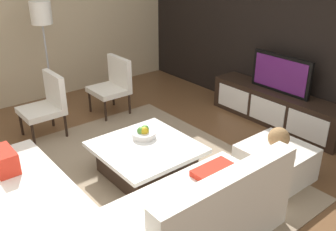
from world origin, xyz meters
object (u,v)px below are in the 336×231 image
object	(u,v)px
accent_chair_far	(114,82)
sectional_couch	(97,217)
floor_lamp	(42,21)
fruit_bowl	(144,133)
accent_chair_near	(47,102)
decorative_ball	(279,138)
ottoman	(275,163)
media_console	(276,108)
television	(281,74)
coffee_table	(146,159)

from	to	relation	value
accent_chair_far	sectional_couch	bearing A→B (deg)	-24.32
floor_lamp	fruit_bowl	xyz separation A→B (m)	(2.21, 0.19, -1.00)
accent_chair_near	decorative_ball	distance (m)	3.06
ottoman	decorative_ball	size ratio (longest dim) A/B	2.96
decorative_ball	media_console	bearing A→B (deg)	125.91
media_console	television	distance (m)	0.52
fruit_bowl	decorative_ball	distance (m)	1.52
ottoman	fruit_bowl	distance (m)	1.54
accent_chair_near	fruit_bowl	size ratio (longest dim) A/B	3.11
television	fruit_bowl	distance (m)	2.24
accent_chair_near	floor_lamp	distance (m)	1.23
accent_chair_near	ottoman	world-z (taller)	accent_chair_near
decorative_ball	ottoman	bearing A→B (deg)	0.00
media_console	floor_lamp	world-z (taller)	floor_lamp
coffee_table	ottoman	bearing A→B (deg)	47.89
coffee_table	accent_chair_far	bearing A→B (deg)	159.22
accent_chair_far	accent_chair_near	bearing A→B (deg)	-74.43
accent_chair_near	floor_lamp	world-z (taller)	floor_lamp
media_console	accent_chair_near	xyz separation A→B (m)	(-1.77, -2.74, 0.24)
television	floor_lamp	size ratio (longest dim) A/B	0.55
floor_lamp	ottoman	xyz separation A→B (m)	(3.36, 1.17, -1.23)
sectional_couch	fruit_bowl	size ratio (longest dim) A/B	8.69
media_console	decorative_ball	bearing A→B (deg)	-54.09
television	ottoman	xyz separation A→B (m)	(0.88, -1.21, -0.57)
coffee_table	decorative_ball	distance (m)	1.49
ottoman	media_console	bearing A→B (deg)	125.91
sectional_couch	accent_chair_near	distance (m)	2.36
television	sectional_couch	size ratio (longest dim) A/B	0.39
media_console	sectional_couch	xyz separation A→B (m)	(0.52, -3.27, 0.03)
floor_lamp	media_console	bearing A→B (deg)	43.82
television	accent_chair_far	world-z (taller)	television
floor_lamp	accent_chair_far	world-z (taller)	floor_lamp
media_console	accent_chair_near	world-z (taller)	accent_chair_near
accent_chair_far	television	bearing A→B (deg)	51.05
decorative_ball	accent_chair_far	bearing A→B (deg)	-171.59
sectional_couch	ottoman	distance (m)	2.09
sectional_couch	coffee_table	world-z (taller)	sectional_couch
floor_lamp	accent_chair_far	distance (m)	1.36
media_console	television	world-z (taller)	television
sectional_couch	television	bearing A→B (deg)	99.02
coffee_table	decorative_ball	world-z (taller)	decorative_ball
sectional_couch	accent_chair_near	xyz separation A→B (m)	(-2.29, 0.53, 0.21)
television	decorative_ball	world-z (taller)	television
floor_lamp	accent_chair_far	bearing A→B (deg)	51.51
coffee_table	floor_lamp	xyz separation A→B (m)	(-2.39, -0.09, 1.23)
coffee_table	floor_lamp	bearing A→B (deg)	-177.87
coffee_table	accent_chair_near	world-z (taller)	accent_chair_near
coffee_table	fruit_bowl	xyz separation A→B (m)	(-0.18, 0.10, 0.23)
accent_chair_far	decorative_ball	world-z (taller)	accent_chair_far
floor_lamp	decorative_ball	world-z (taller)	floor_lamp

